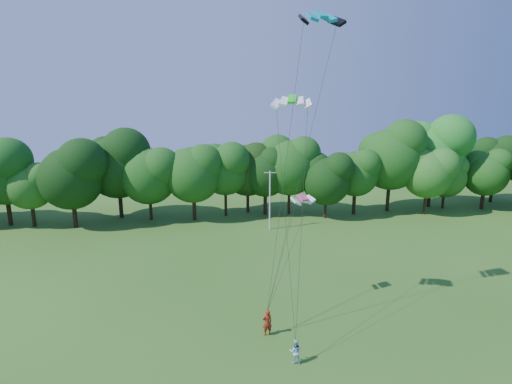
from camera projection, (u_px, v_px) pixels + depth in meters
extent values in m
cylinder|color=beige|center=(270.00, 201.00, 50.44)|extent=(0.19, 0.19, 7.58)
cube|color=beige|center=(270.00, 173.00, 49.64)|extent=(1.51, 0.29, 0.08)
imported|color=maroon|center=(267.00, 322.00, 27.90)|extent=(0.77, 0.58, 1.91)
imported|color=#A9CDEB|center=(295.00, 351.00, 24.95)|extent=(0.88, 0.74, 1.60)
cube|color=#058FA8|center=(321.00, 15.00, 26.05)|extent=(3.14, 1.74, 0.74)
cube|color=#23EA23|center=(292.00, 99.00, 27.06)|extent=(2.92, 1.93, 0.65)
cube|color=#D63B7F|center=(303.00, 198.00, 30.65)|extent=(2.03, 1.45, 0.39)
cylinder|color=#362915|center=(9.00, 210.00, 52.44)|extent=(0.42, 0.42, 4.14)
ellipsoid|color=#164614|center=(3.00, 169.00, 51.23)|extent=(8.28, 8.28, 9.03)
cylinder|color=black|center=(248.00, 199.00, 58.76)|extent=(0.39, 0.39, 4.08)
ellipsoid|color=black|center=(248.00, 163.00, 57.56)|extent=(8.15, 8.15, 8.89)
cylinder|color=#321C14|center=(429.00, 191.00, 61.74)|extent=(0.51, 0.51, 4.89)
ellipsoid|color=#206820|center=(434.00, 150.00, 60.31)|extent=(9.78, 9.78, 10.67)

